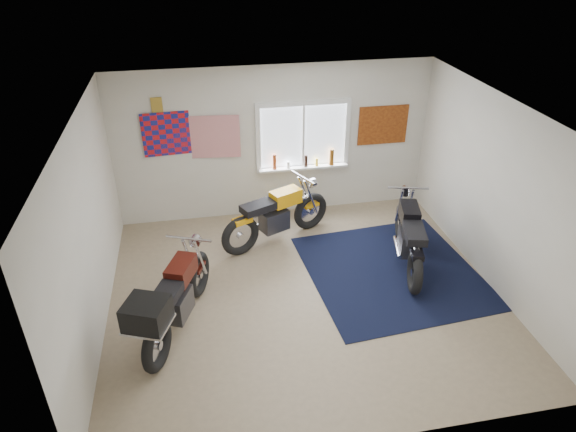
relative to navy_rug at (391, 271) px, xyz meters
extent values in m
plane|color=#9E896B|center=(-1.44, -0.28, -0.01)|extent=(5.50, 5.50, 0.00)
plane|color=white|center=(-1.44, -0.28, 2.69)|extent=(5.50, 5.50, 0.00)
plane|color=silver|center=(-1.44, 2.22, 1.34)|extent=(5.50, 0.00, 5.50)
plane|color=silver|center=(-1.44, -2.78, 1.34)|extent=(5.50, 0.00, 5.50)
plane|color=silver|center=(-4.19, -0.28, 1.34)|extent=(0.00, 5.00, 5.00)
plane|color=silver|center=(1.31, -0.28, 1.34)|extent=(0.00, 5.00, 5.00)
cube|color=black|center=(0.00, 0.00, 0.00)|extent=(2.70, 2.79, 0.01)
cube|color=white|center=(-0.94, 2.21, 1.44)|extent=(1.50, 0.02, 1.10)
cube|color=white|center=(-0.94, 2.19, 2.03)|extent=(1.66, 0.06, 0.08)
cube|color=white|center=(-0.94, 2.19, 0.85)|extent=(1.66, 0.06, 0.08)
cube|color=white|center=(-1.73, 2.19, 1.44)|extent=(0.08, 0.06, 1.10)
cube|color=white|center=(-0.15, 2.19, 1.44)|extent=(0.08, 0.06, 1.10)
cube|color=white|center=(-0.94, 2.19, 1.44)|extent=(0.04, 0.06, 1.10)
cube|color=white|center=(-0.94, 2.13, 0.87)|extent=(1.60, 0.16, 0.04)
cylinder|color=#983716|center=(-1.46, 2.12, 1.03)|extent=(0.07, 0.07, 0.28)
cylinder|color=white|center=(-1.22, 2.12, 0.95)|extent=(0.06, 0.06, 0.12)
cylinder|color=black|center=(-0.90, 2.12, 1.00)|extent=(0.06, 0.06, 0.22)
cylinder|color=gold|center=(-0.70, 2.12, 0.96)|extent=(0.05, 0.05, 0.14)
cylinder|color=brown|center=(-0.43, 2.12, 1.04)|extent=(0.09, 0.09, 0.30)
plane|color=red|center=(-3.14, 2.20, 1.64)|extent=(1.00, 0.07, 1.00)
plane|color=red|center=(-2.49, 2.18, 1.54)|extent=(0.90, 0.09, 0.90)
cube|color=gold|center=(-3.34, 2.20, 2.14)|extent=(0.18, 0.02, 0.24)
cube|color=#A54C14|center=(0.51, 2.20, 1.54)|extent=(0.90, 0.03, 0.70)
torus|color=black|center=(-0.94, 1.52, 0.33)|extent=(0.67, 0.40, 0.67)
torus|color=black|center=(-2.22, 0.93, 0.33)|extent=(0.67, 0.40, 0.67)
cylinder|color=silver|center=(-0.94, 1.52, 0.33)|extent=(0.14, 0.14, 0.11)
cylinder|color=silver|center=(-2.22, 0.93, 0.33)|extent=(0.14, 0.14, 0.11)
cylinder|color=silver|center=(-1.58, 1.22, 0.62)|extent=(1.19, 0.61, 0.09)
cube|color=#333235|center=(-1.63, 1.20, 0.40)|extent=(0.53, 0.44, 0.34)
cylinder|color=silver|center=(-1.70, 1.35, 0.30)|extent=(0.53, 0.29, 0.07)
cube|color=#FEAA0D|center=(-1.42, 1.30, 0.76)|extent=(0.57, 0.45, 0.24)
cube|color=black|center=(-1.90, 1.08, 0.74)|extent=(0.62, 0.49, 0.12)
cube|color=#FEAA0D|center=(-2.18, 0.95, 0.60)|extent=(0.34, 0.27, 0.08)
cube|color=#FEAA0D|center=(-0.94, 1.52, 0.45)|extent=(0.31, 0.25, 0.05)
cylinder|color=silver|center=(-1.11, 1.44, 1.02)|extent=(0.29, 0.58, 0.04)
cylinder|color=silver|center=(-0.93, 1.52, 0.86)|extent=(0.16, 0.19, 0.16)
torus|color=black|center=(0.48, 0.90, 0.31)|extent=(0.29, 0.66, 0.65)
torus|color=black|center=(0.13, -0.50, 0.31)|extent=(0.29, 0.66, 0.65)
cylinder|color=silver|center=(0.48, 0.90, 0.31)|extent=(0.13, 0.13, 0.11)
cylinder|color=silver|center=(0.13, -0.50, 0.31)|extent=(0.13, 0.13, 0.11)
cylinder|color=silver|center=(0.31, 0.20, 0.63)|extent=(0.41, 1.28, 0.09)
cube|color=#333235|center=(0.30, 0.15, 0.41)|extent=(0.39, 0.52, 0.35)
cylinder|color=silver|center=(0.14, 0.19, 0.30)|extent=(0.21, 0.57, 0.07)
cube|color=black|center=(0.35, 0.38, 0.78)|extent=(0.38, 0.56, 0.25)
cube|color=black|center=(0.22, -0.15, 0.75)|extent=(0.42, 0.62, 0.12)
cube|color=black|center=(0.15, -0.45, 0.61)|extent=(0.23, 0.34, 0.08)
cube|color=black|center=(0.48, 0.90, 0.44)|extent=(0.21, 0.31, 0.05)
cylinder|color=silver|center=(0.44, 0.72, 1.04)|extent=(0.63, 0.19, 0.04)
cylinder|color=silver|center=(0.49, 0.92, 0.88)|extent=(0.18, 0.14, 0.16)
torus|color=black|center=(-2.92, 0.03, 0.32)|extent=(0.37, 0.67, 0.67)
torus|color=black|center=(-3.46, -1.30, 0.32)|extent=(0.37, 0.67, 0.67)
cylinder|color=silver|center=(-2.92, 0.03, 0.32)|extent=(0.14, 0.14, 0.11)
cylinder|color=silver|center=(-3.46, -1.30, 0.32)|extent=(0.14, 0.14, 0.11)
cylinder|color=silver|center=(-3.19, -0.64, 0.63)|extent=(0.57, 1.23, 0.09)
cube|color=#333235|center=(-3.21, -0.69, 0.40)|extent=(0.44, 0.53, 0.35)
cylinder|color=silver|center=(-3.36, -0.62, 0.30)|extent=(0.28, 0.55, 0.07)
cube|color=#3F100A|center=(-3.12, -0.47, 0.77)|extent=(0.44, 0.57, 0.25)
cube|color=black|center=(-3.33, -0.97, 0.75)|extent=(0.48, 0.63, 0.12)
cube|color=#3F100A|center=(-3.44, -1.26, 0.61)|extent=(0.27, 0.35, 0.08)
cube|color=#3F100A|center=(-2.92, 0.03, 0.44)|extent=(0.24, 0.32, 0.05)
cylinder|color=silver|center=(-2.99, -0.14, 1.04)|extent=(0.60, 0.27, 0.04)
cylinder|color=silver|center=(-2.92, 0.05, 0.88)|extent=(0.19, 0.16, 0.16)
cube|color=black|center=(-3.50, -1.40, 0.90)|extent=(0.59, 0.57, 0.31)
camera|label=1|loc=(-2.77, -6.02, 4.69)|focal=32.00mm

